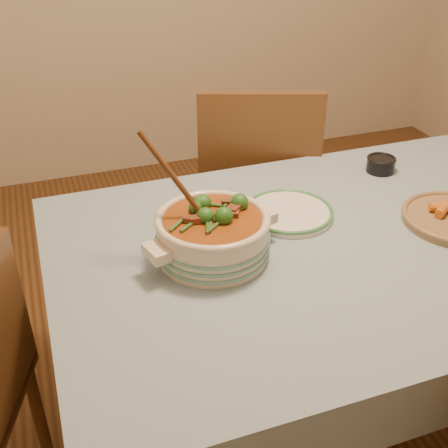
# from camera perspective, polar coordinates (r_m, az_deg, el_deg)

# --- Properties ---
(floor) EXTENTS (4.50, 4.50, 0.00)m
(floor) POSITION_cam_1_polar(r_m,az_deg,el_deg) (2.16, 9.80, -18.46)
(floor) COLOR #432613
(floor) RESTS_ON ground
(dining_table) EXTENTS (1.68, 1.08, 0.76)m
(dining_table) POSITION_cam_1_polar(r_m,az_deg,el_deg) (1.71, 11.78, -3.89)
(dining_table) COLOR brown
(dining_table) RESTS_ON floor
(stew_casserole) EXTENTS (0.39, 0.37, 0.37)m
(stew_casserole) POSITION_cam_1_polar(r_m,az_deg,el_deg) (1.50, -1.17, -0.81)
(stew_casserole) COLOR beige
(stew_casserole) RESTS_ON dining_table
(white_plate) EXTENTS (0.27, 0.27, 0.02)m
(white_plate) POSITION_cam_1_polar(r_m,az_deg,el_deg) (1.74, 6.61, 1.20)
(white_plate) COLOR white
(white_plate) RESTS_ON dining_table
(condiment_bowl) EXTENTS (0.11, 0.11, 0.05)m
(condiment_bowl) POSITION_cam_1_polar(r_m,az_deg,el_deg) (2.07, 15.65, 5.93)
(condiment_bowl) COLOR black
(condiment_bowl) RESTS_ON dining_table
(chair_far) EXTENTS (0.60, 0.60, 1.00)m
(chair_far) POSITION_cam_1_polar(r_m,az_deg,el_deg) (2.33, 3.34, 4.03)
(chair_far) COLOR #543619
(chair_far) RESTS_ON floor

